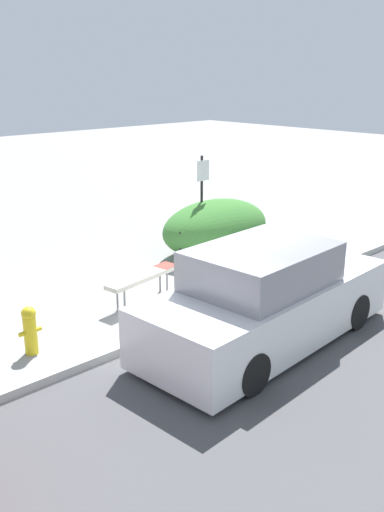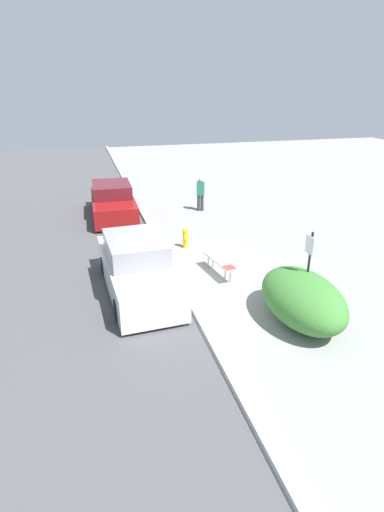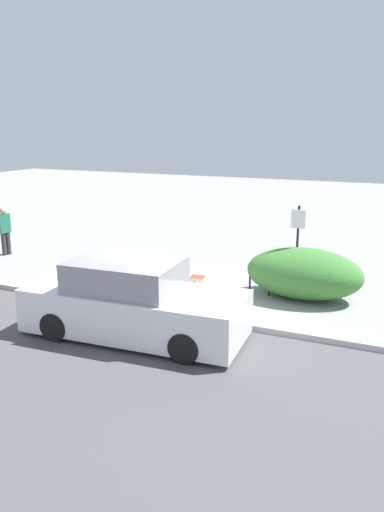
{
  "view_description": "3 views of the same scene",
  "coord_description": "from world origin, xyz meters",
  "px_view_note": "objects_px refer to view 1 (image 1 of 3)",
  "views": [
    {
      "loc": [
        -6.61,
        -6.45,
        4.09
      ],
      "look_at": [
        0.35,
        0.92,
        0.8
      ],
      "focal_mm": 40.0,
      "sensor_mm": 36.0,
      "label": 1
    },
    {
      "loc": [
        10.33,
        -2.51,
        5.58
      ],
      "look_at": [
        0.35,
        0.23,
        1.13
      ],
      "focal_mm": 28.0,
      "sensor_mm": 36.0,
      "label": 2
    },
    {
      "loc": [
        4.86,
        -9.6,
        4.25
      ],
      "look_at": [
        -0.08,
        1.6,
        1.02
      ],
      "focal_mm": 35.0,
      "sensor_mm": 36.0,
      "label": 3
    }
  ],
  "objects_px": {
    "sign_post": "(202,196)",
    "fire_hydrant": "(30,329)",
    "bench": "(143,277)",
    "bike_rack": "(188,244)",
    "parked_car_near": "(266,300)"
  },
  "relations": [
    {
      "from": "bike_rack",
      "to": "fire_hydrant",
      "type": "bearing_deg",
      "value": -163.2
    },
    {
      "from": "bench",
      "to": "fire_hydrant",
      "type": "distance_m",
      "value": 2.57
    },
    {
      "from": "bike_rack",
      "to": "parked_car_near",
      "type": "distance_m",
      "value": 3.92
    },
    {
      "from": "sign_post",
      "to": "fire_hydrant",
      "type": "height_order",
      "value": "sign_post"
    },
    {
      "from": "bench",
      "to": "sign_post",
      "type": "relative_size",
      "value": 0.74
    },
    {
      "from": "bench",
      "to": "sign_post",
      "type": "height_order",
      "value": "sign_post"
    },
    {
      "from": "bench",
      "to": "parked_car_near",
      "type": "relative_size",
      "value": 0.37
    },
    {
      "from": "bench",
      "to": "fire_hydrant",
      "type": "bearing_deg",
      "value": -178.8
    },
    {
      "from": "bike_rack",
      "to": "sign_post",
      "type": "height_order",
      "value": "sign_post"
    },
    {
      "from": "parked_car_near",
      "to": "bike_rack",
      "type": "bearing_deg",
      "value": 61.79
    },
    {
      "from": "bench",
      "to": "sign_post",
      "type": "bearing_deg",
      "value": 16.88
    },
    {
      "from": "sign_post",
      "to": "parked_car_near",
      "type": "height_order",
      "value": "sign_post"
    },
    {
      "from": "sign_post",
      "to": "fire_hydrant",
      "type": "relative_size",
      "value": 3.01
    },
    {
      "from": "sign_post",
      "to": "parked_car_near",
      "type": "relative_size",
      "value": 0.5
    },
    {
      "from": "bike_rack",
      "to": "parked_car_near",
      "type": "xyz_separation_m",
      "value": [
        -1.66,
        -3.55,
        0.21
      ]
    }
  ]
}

